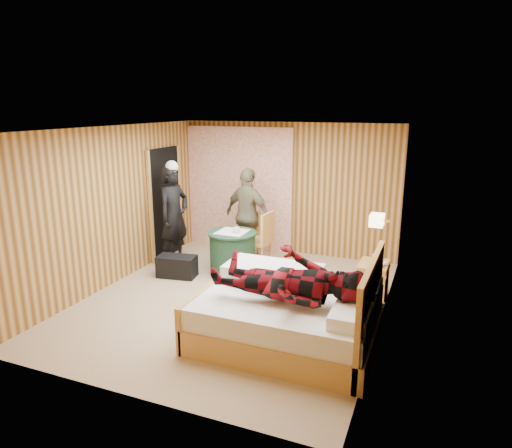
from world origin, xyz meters
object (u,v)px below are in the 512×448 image
at_px(wall_lamp, 377,220).
at_px(nightstand, 373,281).
at_px(chair_near, 261,236).
at_px(duffel_bag, 177,266).
at_px(man_on_bed, 288,269).
at_px(chair_far, 247,233).
at_px(man_at_table, 248,215).
at_px(woman_standing, 174,216).
at_px(bed, 291,314).
at_px(round_table, 232,252).

distance_m(wall_lamp, nightstand, 1.06).
xyz_separation_m(chair_near, duffel_bag, (-1.18, -0.88, -0.41)).
bearing_deg(man_on_bed, chair_far, 121.36).
distance_m(duffel_bag, man_at_table, 1.60).
distance_m(nightstand, man_at_table, 2.62).
distance_m(chair_near, woman_standing, 1.59).
distance_m(wall_lamp, bed, 1.78).
height_order(bed, woman_standing, woman_standing).
height_order(nightstand, man_on_bed, man_on_bed).
distance_m(chair_far, woman_standing, 1.36).
xyz_separation_m(bed, man_at_table, (-1.62, 2.52, 0.53)).
relative_size(man_at_table, man_on_bed, 0.97).
xyz_separation_m(round_table, chair_near, (0.39, 0.36, 0.22)).
xyz_separation_m(chair_near, man_at_table, (-0.39, 0.34, 0.27)).
xyz_separation_m(duffel_bag, woman_standing, (-0.34, 0.52, 0.72)).
bearing_deg(chair_far, wall_lamp, -27.76).
bearing_deg(wall_lamp, man_on_bed, -117.42).
relative_size(nightstand, man_at_table, 0.34).
relative_size(chair_far, woman_standing, 0.52).
xyz_separation_m(bed, nightstand, (0.76, 1.60, -0.04)).
bearing_deg(man_on_bed, round_table, 128.82).
bearing_deg(round_table, nightstand, -5.41).
height_order(wall_lamp, man_at_table, man_at_table).
bearing_deg(bed, round_table, 131.65).
bearing_deg(chair_near, round_table, -42.35).
bearing_deg(round_table, duffel_bag, -146.83).
distance_m(bed, man_on_bed, 0.71).
bearing_deg(chair_near, woman_standing, -71.91).
distance_m(nightstand, man_on_bed, 2.10).
bearing_deg(woman_standing, man_at_table, -47.19).
relative_size(chair_far, man_on_bed, 0.53).
distance_m(bed, chair_near, 2.52).
bearing_deg(chair_far, bed, -57.79).
height_order(chair_near, woman_standing, woman_standing).
relative_size(nightstand, man_on_bed, 0.33).
bearing_deg(duffel_bag, woman_standing, 114.18).
bearing_deg(wall_lamp, man_at_table, 152.54).
bearing_deg(round_table, chair_far, 90.12).
bearing_deg(round_table, wall_lamp, -13.13).
bearing_deg(woman_standing, wall_lamp, -87.65).
xyz_separation_m(man_at_table, man_on_bed, (1.65, -2.75, 0.14)).
xyz_separation_m(wall_lamp, round_table, (-2.43, 0.57, -0.93)).
bearing_deg(man_at_table, round_table, 107.39).
bearing_deg(chair_near, duffel_bag, -48.41).
distance_m(woman_standing, man_at_table, 1.33).
bearing_deg(man_on_bed, man_at_table, 121.02).
bearing_deg(nightstand, wall_lamp, -82.77).
height_order(duffel_bag, man_at_table, man_at_table).
relative_size(round_table, man_at_table, 0.48).
bearing_deg(man_on_bed, bed, 97.50).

